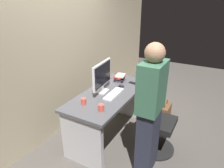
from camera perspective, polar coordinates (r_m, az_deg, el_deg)
The scene contains 13 objects.
ground_plane at distance 3.40m, azimuth -0.76°, elevation -14.01°, with size 9.00×9.00×0.00m, color #4C4742.
wall_back at distance 3.27m, azimuth -14.38°, elevation 12.70°, with size 6.40×0.10×3.00m, color tan.
desk at distance 3.11m, azimuth -0.81°, elevation -6.26°, with size 1.53×0.70×0.76m.
office_chair at distance 2.97m, azimuth 11.79°, elevation -10.66°, with size 0.52×0.52×0.94m.
person_at_desk at distance 2.43m, azimuth 10.62°, elevation -7.32°, with size 0.40×0.24×1.64m.
monitor at distance 2.94m, azimuth -2.74°, elevation 2.35°, with size 0.54×0.16×0.46m.
keyboard at distance 2.95m, azimuth 0.49°, elevation -2.77°, with size 0.43×0.13×0.02m, color white.
mouse at distance 3.19m, azimuth 2.60°, elevation -0.51°, with size 0.06×0.10×0.03m, color black.
cup_near_keyboard at distance 2.53m, azimuth -3.07°, elevation -6.65°, with size 0.08×0.08×0.09m, color #D84C3F.
cup_by_monitor at distance 2.69m, azimuth -7.98°, elevation -4.84°, with size 0.07×0.07×0.09m, color #D84C3F.
book_stack at distance 3.39m, azimuth 2.20°, elevation 1.73°, with size 0.21×0.19×0.12m.
cell_phone at distance 3.34m, azimuth 5.94°, elevation 0.27°, with size 0.07×0.14×0.01m, color black.
handbag at distance 3.85m, azimuth 14.72°, elevation -7.52°, with size 0.34×0.14×0.38m.
Camera 1 is at (-2.35, -1.35, 2.06)m, focal length 32.58 mm.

